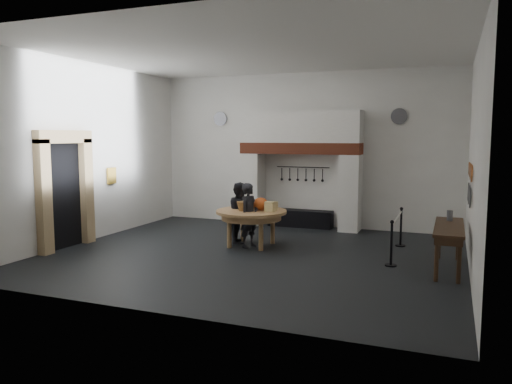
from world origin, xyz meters
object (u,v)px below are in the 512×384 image
at_px(visitor_far, 241,213).
at_px(barrier_post_near, 391,245).
at_px(side_table, 449,227).
at_px(iron_range, 300,218).
at_px(work_table, 251,212).
at_px(visitor_near, 249,215).
at_px(barrier_post_far, 401,228).

bearing_deg(visitor_far, barrier_post_near, -123.24).
bearing_deg(side_table, iron_range, 139.64).
relative_size(work_table, visitor_far, 1.13).
relative_size(visitor_near, barrier_post_near, 1.72).
distance_m(visitor_near, visitor_far, 0.57).
xyz_separation_m(visitor_far, side_table, (4.87, -0.83, 0.11)).
bearing_deg(visitor_far, barrier_post_far, -93.61).
relative_size(work_table, barrier_post_far, 1.90).
bearing_deg(visitor_near, barrier_post_near, -82.48).
bearing_deg(visitor_near, work_table, 22.42).
relative_size(iron_range, side_table, 0.86).
relative_size(side_table, barrier_post_near, 2.44).
bearing_deg(barrier_post_near, visitor_near, 170.74).
distance_m(iron_range, visitor_far, 2.81).
bearing_deg(iron_range, work_table, -97.70).
bearing_deg(iron_range, visitor_far, -106.24).
bearing_deg(visitor_far, side_table, -118.79).
bearing_deg(work_table, barrier_post_far, 20.62).
height_order(iron_range, barrier_post_near, barrier_post_near).
bearing_deg(visitor_near, barrier_post_far, -50.02).
xyz_separation_m(work_table, visitor_near, (0.02, -0.17, -0.06)).
xyz_separation_m(iron_range, barrier_post_far, (3.01, -1.60, 0.20)).
bearing_deg(side_table, barrier_post_far, 120.16).
height_order(visitor_far, barrier_post_near, visitor_far).
xyz_separation_m(iron_range, visitor_far, (-0.77, -2.65, 0.51)).
xyz_separation_m(barrier_post_near, barrier_post_far, (0.00, 2.00, 0.00)).
bearing_deg(iron_range, barrier_post_near, -50.15).
height_order(side_table, barrier_post_far, same).
bearing_deg(visitor_near, side_table, -78.72).
height_order(work_table, barrier_post_far, barrier_post_far).
bearing_deg(side_table, barrier_post_near, -173.72).
bearing_deg(visitor_far, iron_range, -35.36).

